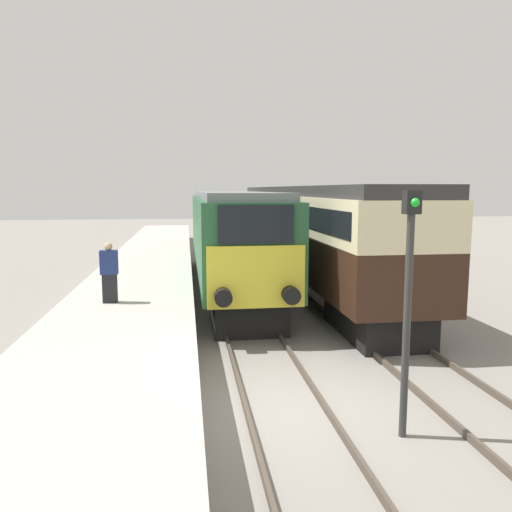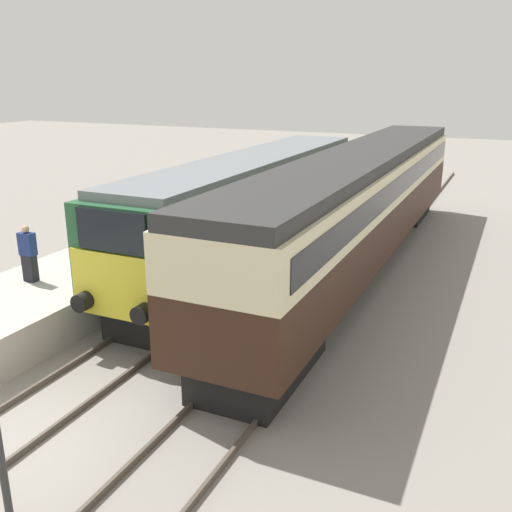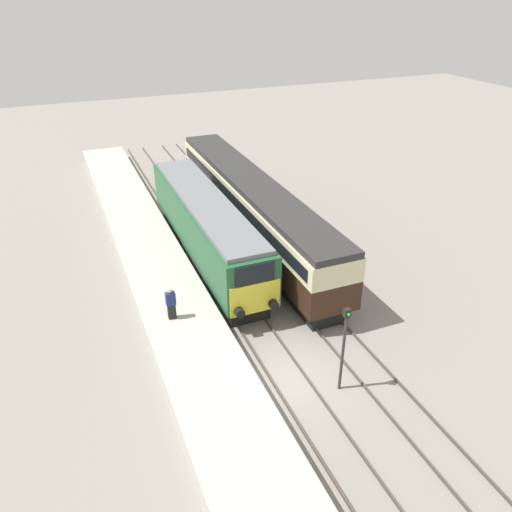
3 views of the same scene
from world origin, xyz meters
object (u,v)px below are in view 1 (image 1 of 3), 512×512
(person_on_platform, at_px, (109,273))
(locomotive, at_px, (230,235))
(passenger_carriage, at_px, (305,224))
(signal_post, at_px, (408,294))

(person_on_platform, bearing_deg, locomotive, 60.24)
(passenger_carriage, relative_size, signal_post, 5.31)
(locomotive, height_order, person_on_platform, locomotive)
(person_on_platform, height_order, signal_post, signal_post)
(signal_post, bearing_deg, passenger_carriage, 83.00)
(locomotive, distance_m, signal_post, 12.59)
(passenger_carriage, height_order, person_on_platform, passenger_carriage)
(locomotive, xyz_separation_m, signal_post, (1.70, -12.48, 0.17))
(passenger_carriage, distance_m, signal_post, 13.96)
(locomotive, bearing_deg, person_on_platform, -119.76)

